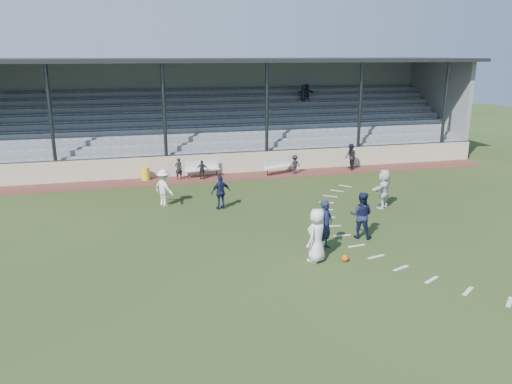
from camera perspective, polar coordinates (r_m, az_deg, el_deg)
ground at (r=18.96m, az=1.88°, el=-5.75°), size 90.00×90.00×0.00m
cinder_track at (r=28.73m, az=-3.95°, el=1.65°), size 34.00×2.00×0.02m
retaining_wall at (r=29.61m, az=-4.34°, el=3.23°), size 34.00×0.18×1.20m
bench_left at (r=28.88m, az=-6.18°, el=2.84°), size 2.04×0.75×0.95m
bench_right at (r=29.47m, az=2.56°, el=3.17°), size 2.00×1.19×0.95m
trash_bin at (r=28.68m, az=-12.51°, el=2.07°), size 0.46×0.46×0.73m
football at (r=17.48m, az=10.13°, el=-7.46°), size 0.24×0.24×0.24m
player_white_lead at (r=17.10m, az=6.95°, el=-4.93°), size 1.07×1.05×1.87m
player_navy_lead at (r=18.23m, az=7.97°, el=-3.73°), size 0.79×0.76×1.83m
player_navy_mid at (r=19.54m, az=11.94°, el=-2.60°), size 1.11×1.05×1.82m
player_white_wing at (r=23.54m, az=-10.47°, el=0.48°), size 1.19×1.29×1.74m
player_navy_wing at (r=22.75m, az=-4.05°, el=-0.02°), size 1.00×0.61×1.59m
player_white_back at (r=23.62m, az=14.38°, el=0.38°), size 1.63×1.49×1.81m
official at (r=31.00m, az=10.76°, el=3.97°), size 0.66×0.82×1.59m
sub_left_near at (r=28.49m, az=-8.83°, el=2.67°), size 0.51×0.42×1.22m
sub_left_far at (r=28.32m, az=-6.17°, el=2.55°), size 0.68×0.40×1.10m
sub_right at (r=29.57m, az=4.44°, el=3.18°), size 0.81×0.60×1.12m
grandstand at (r=33.91m, az=-5.79°, el=7.51°), size 34.60×9.00×6.61m
penalty_arc at (r=20.42m, az=13.09°, el=-4.56°), size 3.89×14.63×0.01m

